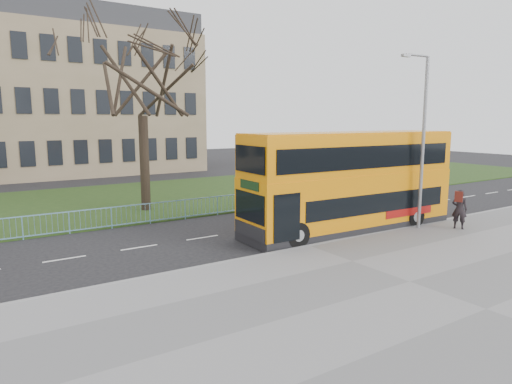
{
  "coord_description": "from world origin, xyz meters",
  "views": [
    {
      "loc": [
        -12.1,
        -16.04,
        5.4
      ],
      "look_at": [
        -1.01,
        1.0,
        2.17
      ],
      "focal_mm": 32.0,
      "sensor_mm": 36.0,
      "label": 1
    }
  ],
  "objects": [
    {
      "name": "ground",
      "position": [
        0.0,
        0.0,
        0.0
      ],
      "size": [
        120.0,
        120.0,
        0.0
      ],
      "primitive_type": "plane",
      "color": "black",
      "rests_on": "ground"
    },
    {
      "name": "pavement",
      "position": [
        0.0,
        -6.75,
        0.06
      ],
      "size": [
        80.0,
        10.5,
        0.12
      ],
      "primitive_type": "cube",
      "color": "slate",
      "rests_on": "ground"
    },
    {
      "name": "kerb",
      "position": [
        0.0,
        -1.55,
        0.07
      ],
      "size": [
        80.0,
        0.2,
        0.14
      ],
      "primitive_type": "cube",
      "color": "gray",
      "rests_on": "ground"
    },
    {
      "name": "grass_verge",
      "position": [
        0.0,
        14.3,
        0.04
      ],
      "size": [
        80.0,
        15.4,
        0.08
      ],
      "primitive_type": "cube",
      "color": "#1A3312",
      "rests_on": "ground"
    },
    {
      "name": "guard_railing",
      "position": [
        0.0,
        6.6,
        0.55
      ],
      "size": [
        40.0,
        0.12,
        1.1
      ],
      "primitive_type": null,
      "color": "#71A8C9",
      "rests_on": "ground"
    },
    {
      "name": "bare_tree",
      "position": [
        -3.0,
        10.0,
        6.69
      ],
      "size": [
        9.26,
        9.26,
        13.22
      ],
      "primitive_type": null,
      "color": "black",
      "rests_on": "grass_verge"
    },
    {
      "name": "civic_building",
      "position": [
        -5.0,
        35.0,
        7.0
      ],
      "size": [
        30.0,
        15.0,
        14.0
      ],
      "primitive_type": "cube",
      "color": "#77664B",
      "rests_on": "ground"
    },
    {
      "name": "yellow_bus",
      "position": [
        3.71,
        -0.18,
        2.55
      ],
      "size": [
        11.43,
        3.08,
        4.75
      ],
      "rotation": [
        0.0,
        0.0,
        -0.03
      ],
      "color": "orange",
      "rests_on": "ground"
    },
    {
      "name": "pedestrian",
      "position": [
        8.11,
        -3.18,
        1.09
      ],
      "size": [
        0.72,
        0.84,
        1.93
      ],
      "primitive_type": "imported",
      "rotation": [
        0.0,
        0.0,
        2.02
      ],
      "color": "black",
      "rests_on": "pavement"
    },
    {
      "name": "street_lamp",
      "position": [
        6.51,
        -1.99,
        4.64
      ],
      "size": [
        1.75,
        0.29,
        8.25
      ],
      "rotation": [
        0.0,
        0.0,
        -0.07
      ],
      "color": "gray",
      "rests_on": "pavement"
    }
  ]
}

